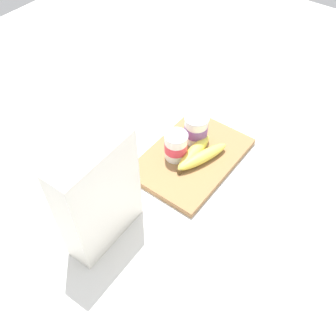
{
  "coord_description": "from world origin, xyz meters",
  "views": [
    {
      "loc": [
        -0.65,
        -0.4,
        0.84
      ],
      "look_at": [
        -0.12,
        0.0,
        0.07
      ],
      "focal_mm": 40.13,
      "sensor_mm": 36.0,
      "label": 1
    }
  ],
  "objects_px": {
    "cereal_box": "(99,197)",
    "banana_bunch": "(199,154)",
    "yogurt_cup_back": "(196,129)",
    "cutting_board": "(192,157)",
    "yogurt_cup_front": "(176,146)"
  },
  "relations": [
    {
      "from": "cereal_box",
      "to": "yogurt_cup_back",
      "type": "xyz_separation_m",
      "value": [
        0.4,
        -0.0,
        -0.09
      ]
    },
    {
      "from": "cutting_board",
      "to": "cereal_box",
      "type": "xyz_separation_m",
      "value": [
        -0.34,
        0.03,
        0.14
      ]
    },
    {
      "from": "cutting_board",
      "to": "banana_bunch",
      "type": "bearing_deg",
      "value": -82.24
    },
    {
      "from": "cereal_box",
      "to": "banana_bunch",
      "type": "xyz_separation_m",
      "value": [
        0.34,
        -0.05,
        -0.11
      ]
    },
    {
      "from": "yogurt_cup_back",
      "to": "banana_bunch",
      "type": "relative_size",
      "value": 0.52
    },
    {
      "from": "cutting_board",
      "to": "cereal_box",
      "type": "height_order",
      "value": "cereal_box"
    },
    {
      "from": "banana_bunch",
      "to": "cutting_board",
      "type": "bearing_deg",
      "value": 97.76
    },
    {
      "from": "cereal_box",
      "to": "banana_bunch",
      "type": "bearing_deg",
      "value": 169.1
    },
    {
      "from": "banana_bunch",
      "to": "cereal_box",
      "type": "bearing_deg",
      "value": 171.12
    },
    {
      "from": "cutting_board",
      "to": "yogurt_cup_back",
      "type": "bearing_deg",
      "value": 25.83
    },
    {
      "from": "yogurt_cup_back",
      "to": "banana_bunch",
      "type": "height_order",
      "value": "yogurt_cup_back"
    },
    {
      "from": "cereal_box",
      "to": "yogurt_cup_front",
      "type": "relative_size",
      "value": 3.47
    },
    {
      "from": "yogurt_cup_front",
      "to": "yogurt_cup_back",
      "type": "relative_size",
      "value": 0.96
    },
    {
      "from": "yogurt_cup_front",
      "to": "yogurt_cup_back",
      "type": "distance_m",
      "value": 0.09
    },
    {
      "from": "cereal_box",
      "to": "yogurt_cup_back",
      "type": "height_order",
      "value": "cereal_box"
    }
  ]
}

